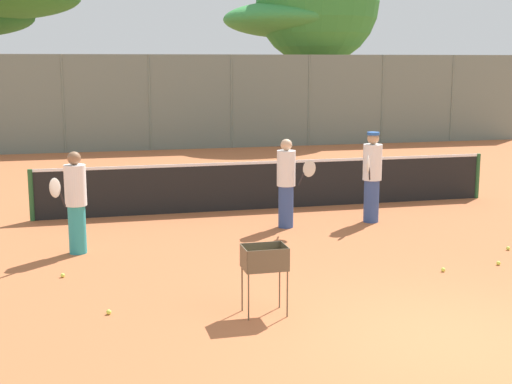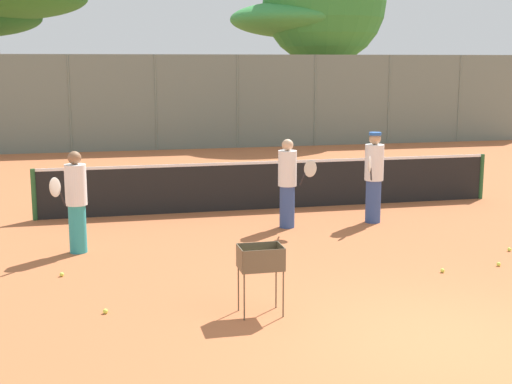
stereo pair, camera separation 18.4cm
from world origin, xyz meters
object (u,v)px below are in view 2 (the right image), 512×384
object	(u,v)px
tennis_net	(274,184)
ball_cart	(261,263)
player_red_cap	(288,182)
player_white_outfit	(76,201)
player_yellow_shirt	(374,176)

from	to	relation	value
tennis_net	ball_cart	xyz separation A→B (m)	(-1.86, -6.45, 0.12)
tennis_net	player_red_cap	xyz separation A→B (m)	(-0.20, -1.82, 0.34)
player_white_outfit	player_yellow_shirt	distance (m)	5.90
player_white_outfit	ball_cart	size ratio (longest dim) A/B	1.92
player_red_cap	player_yellow_shirt	distance (m)	1.81
tennis_net	ball_cart	size ratio (longest dim) A/B	11.31
tennis_net	ball_cart	world-z (taller)	tennis_net
player_red_cap	tennis_net	bearing A→B (deg)	136.46
player_red_cap	ball_cart	bearing A→B (deg)	-56.99
tennis_net	player_yellow_shirt	xyz separation A→B (m)	(1.61, -1.78, 0.40)
ball_cart	player_red_cap	bearing A→B (deg)	70.28
tennis_net	player_white_outfit	bearing A→B (deg)	-146.31
tennis_net	player_yellow_shirt	size ratio (longest dim) A/B	5.60
player_white_outfit	player_red_cap	xyz separation A→B (m)	(4.00, 0.98, 0.00)
player_white_outfit	player_yellow_shirt	world-z (taller)	player_yellow_shirt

